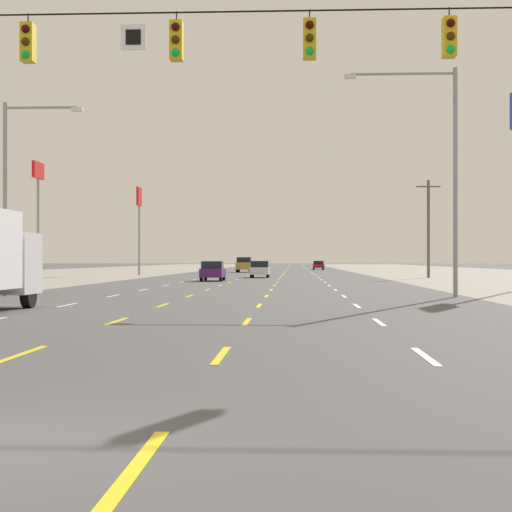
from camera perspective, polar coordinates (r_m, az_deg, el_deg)
The scene contains 12 objects.
ground_plane at distance 72.94m, azimuth 0.36°, elevation -1.56°, with size 572.00×572.00×0.00m, color #4C4C4F.
lane_markings at distance 111.41m, azimuth 1.18°, elevation -1.11°, with size 10.64×227.60×0.01m.
signal_span_wire at distance 19.34m, azimuth -6.43°, elevation 9.98°, with size 24.92×0.53×8.50m.
hatchback_inner_left_near at distance 62.64m, azimuth -3.08°, elevation -1.06°, with size 1.72×3.90×1.54m.
hatchback_center_turn_mid at distance 74.48m, azimuth 0.28°, elevation -0.94°, with size 1.72×3.90×1.54m.
suv_inner_left_midfar at distance 105.92m, azimuth -0.84°, elevation -0.60°, with size 1.98×4.90×1.98m.
sedan_far_right_far at distance 132.27m, azimuth 4.44°, elevation -0.65°, with size 1.80×4.50×1.46m.
pole_sign_left_row_1 at distance 65.60m, azimuth -15.18°, elevation 4.50°, with size 0.24×2.43×9.33m.
pole_sign_left_row_2 at distance 88.32m, azimuth -8.28°, elevation 3.34°, with size 0.24×1.98×9.52m.
streetlight_left_row_0 at distance 38.35m, azimuth -16.82°, elevation 4.92°, with size 3.67×0.26×8.83m.
streetlight_right_row_0 at distance 36.84m, azimuth 13.11°, elevation 6.47°, with size 5.01×0.26×10.19m.
utility_pole_right_row_1 at distance 75.41m, azimuth 12.12°, elevation 2.04°, with size 2.20×0.26×8.97m.
Camera 1 is at (3.01, -6.86, 1.66)m, focal length 56.46 mm.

